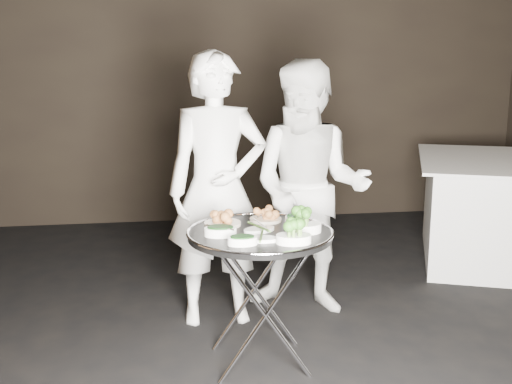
{
  "coord_description": "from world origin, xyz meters",
  "views": [
    {
      "loc": [
        -0.68,
        -2.93,
        1.72
      ],
      "look_at": [
        -0.18,
        0.49,
        0.95
      ],
      "focal_mm": 45.0,
      "sensor_mm": 36.0,
      "label": 1
    }
  ],
  "objects": [
    {
      "name": "waiter_right",
      "position": [
        0.26,
        1.05,
        0.83
      ],
      "size": [
        0.99,
        0.89,
        1.66
      ],
      "primitive_type": "imported",
      "rotation": [
        0.0,
        0.0,
        -0.4
      ],
      "color": "white",
      "rests_on": "floor"
    },
    {
      "name": "tray_stand",
      "position": [
        -0.18,
        0.34,
        0.42
      ],
      "size": [
        0.51,
        0.43,
        0.74
      ],
      "rotation": [
        0.0,
        0.0,
        0.11
      ],
      "color": "silver",
      "rests_on": "floor"
    },
    {
      "name": "broccoli_bowl_b",
      "position": [
        -0.04,
        0.11,
        0.8
      ],
      "size": [
        0.19,
        0.15,
        0.07
      ],
      "rotation": [
        0.0,
        0.0,
        -0.09
      ],
      "color": "white",
      "rests_on": "serving_tray"
    },
    {
      "name": "serving_utensils",
      "position": [
        -0.16,
        0.41,
        0.81
      ],
      "size": [
        0.58,
        0.41,
        0.01
      ],
      "color": "silver",
      "rests_on": "serving_tray"
    },
    {
      "name": "dining_table",
      "position": [
        2.12,
        1.79,
        0.43
      ],
      "size": [
        1.49,
        1.49,
        0.85
      ],
      "rotation": [
        0.0,
        0.0,
        -0.37
      ],
      "color": "white",
      "rests_on": "floor"
    },
    {
      "name": "greens_bowl",
      "position": [
        0.04,
        0.47,
        0.79
      ],
      "size": [
        0.11,
        0.11,
        0.07
      ],
      "rotation": [
        0.0,
        0.0,
        -0.02
      ],
      "color": "white",
      "rests_on": "serving_tray"
    },
    {
      "name": "potato_plate_b",
      "position": [
        -0.11,
        0.55,
        0.79
      ],
      "size": [
        0.18,
        0.18,
        0.07
      ],
      "rotation": [
        0.0,
        0.0,
        0.16
      ],
      "color": "beige",
      "rests_on": "serving_tray"
    },
    {
      "name": "spinach_bowl_b",
      "position": [
        -0.3,
        0.12,
        0.79
      ],
      "size": [
        0.15,
        0.1,
        0.06
      ],
      "rotation": [
        0.0,
        0.0,
        0.01
      ],
      "color": "white",
      "rests_on": "serving_tray"
    },
    {
      "name": "serving_tray",
      "position": [
        -0.18,
        0.34,
        0.75
      ],
      "size": [
        0.79,
        0.79,
        0.04
      ],
      "color": "black",
      "rests_on": "tray_stand"
    },
    {
      "name": "broccoli_bowl_a",
      "position": [
        0.05,
        0.29,
        0.8
      ],
      "size": [
        0.21,
        0.16,
        0.08
      ],
      "rotation": [
        0.0,
        0.0,
        0.14
      ],
      "color": "white",
      "rests_on": "serving_tray"
    },
    {
      "name": "wall_back",
      "position": [
        0.0,
        3.52,
        1.5
      ],
      "size": [
        6.0,
        0.05,
        3.0
      ],
      "primitive_type": "cube",
      "color": "black",
      "rests_on": "floor"
    },
    {
      "name": "asparagus_plate_b",
      "position": [
        -0.2,
        0.17,
        0.78
      ],
      "size": [
        0.2,
        0.13,
        0.04
      ],
      "rotation": [
        0.0,
        0.0,
        -0.22
      ],
      "color": "white",
      "rests_on": "serving_tray"
    },
    {
      "name": "asparagus_plate_a",
      "position": [
        -0.18,
        0.35,
        0.78
      ],
      "size": [
        0.21,
        0.17,
        0.04
      ],
      "rotation": [
        0.0,
        0.0,
        0.41
      ],
      "color": "white",
      "rests_on": "serving_tray"
    },
    {
      "name": "spinach_bowl_a",
      "position": [
        -0.4,
        0.29,
        0.8
      ],
      "size": [
        0.18,
        0.13,
        0.07
      ],
      "rotation": [
        0.0,
        0.0,
        -0.09
      ],
      "color": "white",
      "rests_on": "serving_tray"
    },
    {
      "name": "waiter_left",
      "position": [
        -0.35,
        0.98,
        0.86
      ],
      "size": [
        0.64,
        0.44,
        1.72
      ],
      "primitive_type": "imported",
      "rotation": [
        0.0,
        0.0,
        0.04
      ],
      "color": "white",
      "rests_on": "floor"
    },
    {
      "name": "potato_plate_a",
      "position": [
        -0.37,
        0.5,
        0.8
      ],
      "size": [
        0.2,
        0.2,
        0.07
      ],
      "rotation": [
        0.0,
        0.0,
        0.23
      ],
      "color": "beige",
      "rests_on": "serving_tray"
    }
  ]
}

